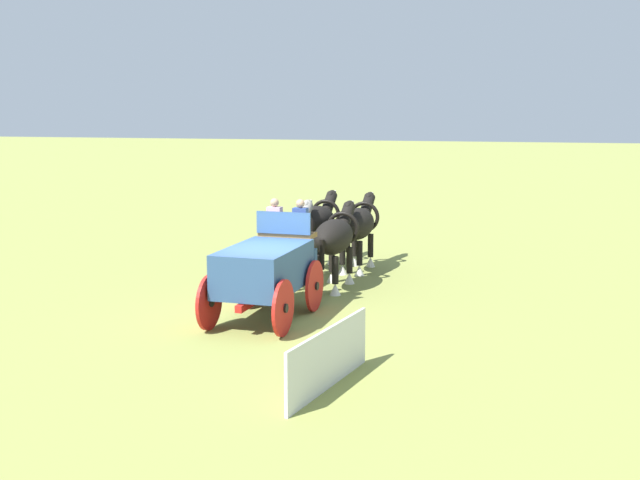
# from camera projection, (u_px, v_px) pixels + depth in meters

# --- Properties ---
(ground_plane) EXTENTS (220.00, 220.00, 0.00)m
(ground_plane) POSITION_uv_depth(u_px,v_px,m) (265.00, 320.00, 18.47)
(ground_plane) COLOR olive
(show_wagon) EXTENTS (5.81, 1.99, 2.70)m
(show_wagon) POSITION_uv_depth(u_px,v_px,m) (266.00, 268.00, 18.43)
(show_wagon) COLOR #2D4C7A
(show_wagon) RESTS_ON ground
(draft_horse_rear_near) EXTENTS (3.17, 0.95, 2.26)m
(draft_horse_rear_near) POSITION_uv_depth(u_px,v_px,m) (291.00, 236.00, 21.99)
(draft_horse_rear_near) COLOR #9E998E
(draft_horse_rear_near) RESTS_ON ground
(draft_horse_rear_off) EXTENTS (3.17, 1.01, 2.28)m
(draft_horse_rear_off) POSITION_uv_depth(u_px,v_px,m) (335.00, 238.00, 21.60)
(draft_horse_rear_off) COLOR black
(draft_horse_rear_off) RESTS_ON ground
(draft_horse_lead_near) EXTENTS (3.24, 1.01, 2.29)m
(draft_horse_lead_near) POSITION_uv_depth(u_px,v_px,m) (318.00, 223.00, 24.42)
(draft_horse_lead_near) COLOR black
(draft_horse_lead_near) RESTS_ON ground
(draft_horse_lead_off) EXTENTS (3.09, 1.01, 2.28)m
(draft_horse_lead_off) POSITION_uv_depth(u_px,v_px,m) (358.00, 225.00, 24.05)
(draft_horse_lead_off) COLOR black
(draft_horse_lead_off) RESTS_ON ground
(sponsor_banner) EXTENTS (3.16, 0.62, 1.10)m
(sponsor_banner) POSITION_uv_depth(u_px,v_px,m) (329.00, 358.00, 13.87)
(sponsor_banner) COLOR silver
(sponsor_banner) RESTS_ON ground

